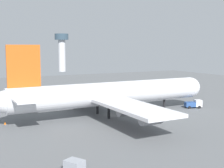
{
  "coord_description": "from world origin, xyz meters",
  "views": [
    {
      "loc": [
        -38.02,
        -70.95,
        17.9
      ],
      "look_at": [
        0.0,
        0.0,
        8.33
      ],
      "focal_mm": 49.49,
      "sensor_mm": 36.0,
      "label": 1
    }
  ],
  "objects_px": {
    "safety_cone_nose": "(189,105)",
    "control_tower": "(62,48)",
    "maintenance_van": "(194,104)",
    "cargo_container_fore": "(74,166)",
    "safety_cone_tail": "(5,123)",
    "fuel_truck": "(139,91)",
    "cargo_airplane": "(111,94)"
  },
  "relations": [
    {
      "from": "cargo_container_fore",
      "to": "cargo_airplane",
      "type": "bearing_deg",
      "value": 53.96
    },
    {
      "from": "fuel_truck",
      "to": "control_tower",
      "type": "height_order",
      "value": "control_tower"
    },
    {
      "from": "safety_cone_nose",
      "to": "cargo_container_fore",
      "type": "bearing_deg",
      "value": -148.06
    },
    {
      "from": "safety_cone_nose",
      "to": "control_tower",
      "type": "height_order",
      "value": "control_tower"
    },
    {
      "from": "cargo_container_fore",
      "to": "safety_cone_tail",
      "type": "height_order",
      "value": "cargo_container_fore"
    },
    {
      "from": "control_tower",
      "to": "fuel_truck",
      "type": "bearing_deg",
      "value": -95.14
    },
    {
      "from": "cargo_container_fore",
      "to": "maintenance_van",
      "type": "bearing_deg",
      "value": 29.81
    },
    {
      "from": "maintenance_van",
      "to": "safety_cone_nose",
      "type": "relative_size",
      "value": 8.94
    },
    {
      "from": "fuel_truck",
      "to": "cargo_container_fore",
      "type": "relative_size",
      "value": 1.63
    },
    {
      "from": "cargo_container_fore",
      "to": "safety_cone_nose",
      "type": "height_order",
      "value": "cargo_container_fore"
    },
    {
      "from": "cargo_container_fore",
      "to": "safety_cone_tail",
      "type": "bearing_deg",
      "value": 97.1
    },
    {
      "from": "maintenance_van",
      "to": "cargo_container_fore",
      "type": "xyz_separation_m",
      "value": [
        -48.79,
        -27.96,
        -0.3
      ]
    },
    {
      "from": "fuel_truck",
      "to": "control_tower",
      "type": "relative_size",
      "value": 0.19
    },
    {
      "from": "maintenance_van",
      "to": "cargo_container_fore",
      "type": "height_order",
      "value": "maintenance_van"
    },
    {
      "from": "safety_cone_nose",
      "to": "maintenance_van",
      "type": "bearing_deg",
      "value": -102.43
    },
    {
      "from": "fuel_truck",
      "to": "maintenance_van",
      "type": "relative_size",
      "value": 1.0
    },
    {
      "from": "control_tower",
      "to": "safety_cone_nose",
      "type": "bearing_deg",
      "value": -94.14
    },
    {
      "from": "control_tower",
      "to": "cargo_container_fore",
      "type": "bearing_deg",
      "value": -108.53
    },
    {
      "from": "safety_cone_tail",
      "to": "fuel_truck",
      "type": "bearing_deg",
      "value": 24.76
    },
    {
      "from": "safety_cone_nose",
      "to": "control_tower",
      "type": "distance_m",
      "value": 150.14
    },
    {
      "from": "cargo_airplane",
      "to": "cargo_container_fore",
      "type": "height_order",
      "value": "cargo_airplane"
    },
    {
      "from": "fuel_truck",
      "to": "maintenance_van",
      "type": "bearing_deg",
      "value": -90.88
    },
    {
      "from": "cargo_airplane",
      "to": "safety_cone_tail",
      "type": "height_order",
      "value": "cargo_airplane"
    },
    {
      "from": "safety_cone_nose",
      "to": "safety_cone_tail",
      "type": "height_order",
      "value": "safety_cone_tail"
    },
    {
      "from": "maintenance_van",
      "to": "cargo_container_fore",
      "type": "bearing_deg",
      "value": -150.19
    },
    {
      "from": "fuel_truck",
      "to": "safety_cone_nose",
      "type": "height_order",
      "value": "fuel_truck"
    },
    {
      "from": "maintenance_van",
      "to": "safety_cone_tail",
      "type": "height_order",
      "value": "maintenance_van"
    },
    {
      "from": "safety_cone_tail",
      "to": "control_tower",
      "type": "xyz_separation_m",
      "value": [
        64.36,
        145.94,
        17.03
      ]
    },
    {
      "from": "fuel_truck",
      "to": "maintenance_van",
      "type": "xyz_separation_m",
      "value": [
        -0.47,
        -30.33,
        0.1
      ]
    },
    {
      "from": "cargo_airplane",
      "to": "maintenance_van",
      "type": "distance_m",
      "value": 26.96
    },
    {
      "from": "safety_cone_tail",
      "to": "control_tower",
      "type": "height_order",
      "value": "control_tower"
    },
    {
      "from": "fuel_truck",
      "to": "control_tower",
      "type": "xyz_separation_m",
      "value": [
        10.92,
        121.29,
        16.29
      ]
    }
  ]
}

